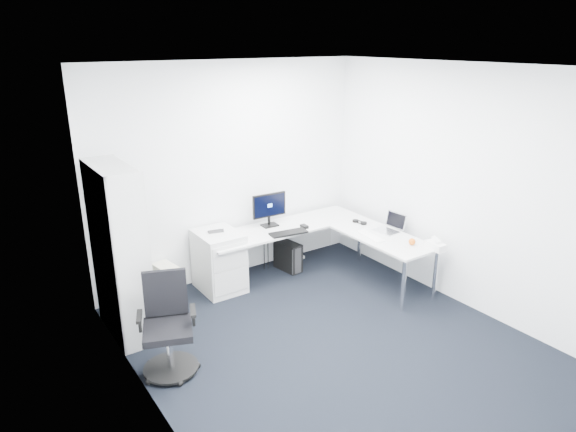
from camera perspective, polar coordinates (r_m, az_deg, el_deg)
ground at (r=5.35m, az=5.14°, el=-14.12°), size 4.20×4.20×0.00m
ceiling at (r=4.48m, az=6.20°, el=16.15°), size 4.20×4.20×0.00m
wall_back at (r=6.43m, az=-6.39°, el=4.82°), size 3.60×0.02×2.70m
wall_front at (r=3.54m, az=28.08°, el=-9.73°), size 3.60×0.02×2.70m
wall_left at (r=3.92m, az=-15.22°, el=-5.26°), size 0.02×4.20×2.70m
wall_right at (r=6.01m, az=19.00°, el=2.88°), size 0.02×4.20×2.70m
l_desk at (r=6.47m, az=1.20°, el=-4.60°), size 2.21×1.24×0.64m
drawer_pedestal at (r=6.30m, az=-7.68°, el=-4.98°), size 0.48×0.60×0.74m
bookshelf at (r=5.43m, az=-18.23°, el=-3.82°), size 0.35×0.90×1.80m
task_chair at (r=4.84m, az=-13.24°, el=-11.96°), size 0.68×0.68×0.94m
black_pc_tower at (r=6.82m, az=0.00°, el=-4.47°), size 0.23×0.42×0.39m
beige_pc_tower at (r=6.24m, az=-13.10°, el=-7.24°), size 0.26×0.46×0.41m
power_strip at (r=7.15m, az=0.78°, el=-4.87°), size 0.33×0.09×0.04m
monitor at (r=6.52m, az=-2.06°, el=0.73°), size 0.47×0.17×0.45m
black_keyboard at (r=6.33m, az=0.05°, el=-1.89°), size 0.49×0.23×0.02m
mouse at (r=6.53m, az=1.83°, el=-1.16°), size 0.07×0.12×0.04m
desk_phone at (r=6.22m, az=-8.07°, el=-1.96°), size 0.22×0.22×0.13m
laptop at (r=6.47m, az=10.87°, el=-0.83°), size 0.33×0.33×0.22m
white_keyboard at (r=6.32m, az=9.17°, el=-2.23°), size 0.17×0.44×0.01m
headphones at (r=6.75m, az=7.96°, el=-0.59°), size 0.16×0.21×0.05m
orange_fruit at (r=6.16m, az=13.62°, el=-2.78°), size 0.08×0.08×0.08m
tissue_box at (r=6.09m, az=16.07°, el=-3.22°), size 0.15×0.25×0.08m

